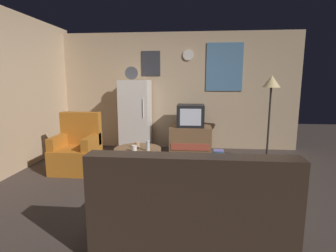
# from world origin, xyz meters

# --- Properties ---
(ground_plane) EXTENTS (12.00, 12.00, 0.00)m
(ground_plane) POSITION_xyz_m (0.00, 0.00, 0.00)
(ground_plane) COLOR #3D332D
(wall_with_art) EXTENTS (5.20, 0.12, 2.50)m
(wall_with_art) POSITION_xyz_m (0.01, 2.45, 1.26)
(wall_with_art) COLOR tan
(wall_with_art) RESTS_ON ground_plane
(fridge) EXTENTS (0.60, 0.62, 1.77)m
(fridge) POSITION_xyz_m (-0.84, 2.05, 0.75)
(fridge) COLOR silver
(fridge) RESTS_ON ground_plane
(tv_stand) EXTENTS (0.84, 0.53, 0.57)m
(tv_stand) POSITION_xyz_m (0.32, 1.93, 0.29)
(tv_stand) COLOR brown
(tv_stand) RESTS_ON ground_plane
(crt_tv) EXTENTS (0.54, 0.51, 0.44)m
(crt_tv) POSITION_xyz_m (0.32, 1.93, 0.79)
(crt_tv) COLOR black
(crt_tv) RESTS_ON tv_stand
(standing_lamp) EXTENTS (0.32, 0.32, 1.59)m
(standing_lamp) POSITION_xyz_m (1.77, 1.60, 1.36)
(standing_lamp) COLOR #332D28
(standing_lamp) RESTS_ON ground_plane
(coffee_table) EXTENTS (0.72, 0.72, 0.48)m
(coffee_table) POSITION_xyz_m (-0.47, 0.45, 0.24)
(coffee_table) COLOR brown
(coffee_table) RESTS_ON ground_plane
(wine_glass) EXTENTS (0.05, 0.05, 0.15)m
(wine_glass) POSITION_xyz_m (-0.29, 0.34, 0.55)
(wine_glass) COLOR silver
(wine_glass) RESTS_ON coffee_table
(mug_ceramic_white) EXTENTS (0.08, 0.08, 0.09)m
(mug_ceramic_white) POSITION_xyz_m (-0.48, 0.28, 0.52)
(mug_ceramic_white) COLOR silver
(mug_ceramic_white) RESTS_ON coffee_table
(mug_ceramic_tan) EXTENTS (0.08, 0.08, 0.09)m
(mug_ceramic_tan) POSITION_xyz_m (-0.48, 0.49, 0.52)
(mug_ceramic_tan) COLOR tan
(mug_ceramic_tan) RESTS_ON coffee_table
(armchair) EXTENTS (0.68, 0.68, 0.96)m
(armchair) POSITION_xyz_m (-1.56, 0.74, 0.34)
(armchair) COLOR #B2661E
(armchair) RESTS_ON ground_plane
(couch) EXTENTS (1.70, 0.80, 0.92)m
(couch) POSITION_xyz_m (0.36, -1.17, 0.31)
(couch) COLOR #38281E
(couch) RESTS_ON ground_plane
(book_stack) EXTENTS (0.20, 0.16, 0.13)m
(book_stack) POSITION_xyz_m (0.88, 1.78, 0.07)
(book_stack) COLOR #81725B
(book_stack) RESTS_ON ground_plane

